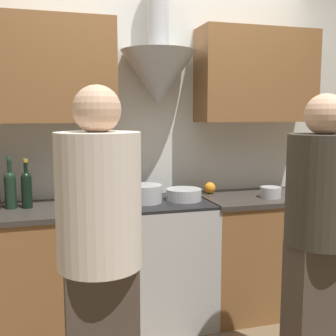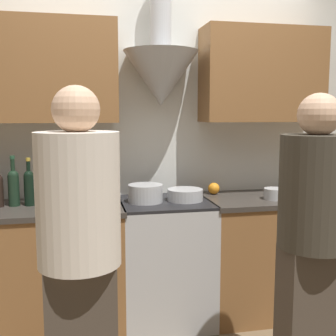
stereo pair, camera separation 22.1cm
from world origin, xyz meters
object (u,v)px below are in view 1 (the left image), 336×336
(stock_pot, at_px, (145,194))
(saucepan, at_px, (271,192))
(wine_bottle_4, at_px, (10,188))
(person_foreground_left, at_px, (100,262))
(stove_range, at_px, (164,260))
(wine_bottle_5, at_px, (27,188))
(orange_fruit, at_px, (210,188))
(person_foreground_right, at_px, (320,232))
(mixing_bowl, at_px, (184,194))

(stock_pot, distance_m, saucepan, 0.94)
(wine_bottle_4, xyz_separation_m, saucepan, (1.82, -0.16, -0.10))
(saucepan, relative_size, person_foreground_left, 0.10)
(stock_pot, relative_size, person_foreground_left, 0.15)
(wine_bottle_4, bearing_deg, stove_range, -2.73)
(wine_bottle_5, relative_size, orange_fruit, 3.63)
(person_foreground_left, bearing_deg, saucepan, 36.57)
(saucepan, distance_m, person_foreground_right, 0.89)
(stove_range, xyz_separation_m, wine_bottle_5, (-0.93, 0.04, 0.58))
(wine_bottle_5, height_order, stock_pot, wine_bottle_5)
(mixing_bowl, bearing_deg, stove_range, 173.83)
(person_foreground_right, bearing_deg, mixing_bowl, 114.97)
(stock_pot, relative_size, saucepan, 1.57)
(orange_fruit, bearing_deg, person_foreground_right, -81.50)
(wine_bottle_5, bearing_deg, stove_range, -2.42)
(wine_bottle_4, height_order, person_foreground_right, person_foreground_right)
(wine_bottle_5, xyz_separation_m, mixing_bowl, (1.07, -0.05, -0.09))
(wine_bottle_4, relative_size, wine_bottle_5, 1.05)
(stove_range, height_order, person_foreground_left, person_foreground_left)
(saucepan, distance_m, person_foreground_left, 1.73)
(stove_range, distance_m, orange_fruit, 0.67)
(mixing_bowl, relative_size, orange_fruit, 2.85)
(wine_bottle_5, bearing_deg, saucepan, -4.82)
(person_foreground_right, bearing_deg, person_foreground_left, -172.22)
(stock_pot, xyz_separation_m, orange_fruit, (0.56, 0.18, -0.02))
(stove_range, bearing_deg, person_foreground_left, -117.73)
(saucepan, bearing_deg, wine_bottle_5, 175.18)
(mixing_bowl, bearing_deg, wine_bottle_5, 177.07)
(wine_bottle_5, distance_m, mixing_bowl, 1.08)
(stove_range, height_order, person_foreground_right, person_foreground_right)
(stove_range, distance_m, person_foreground_right, 1.22)
(stock_pot, distance_m, person_foreground_right, 1.21)
(person_foreground_right, bearing_deg, orange_fruit, 98.50)
(wine_bottle_4, bearing_deg, person_foreground_right, -32.29)
(orange_fruit, xyz_separation_m, person_foreground_left, (-1.02, -1.31, -0.04))
(stock_pot, bearing_deg, mixing_bowl, -0.77)
(stove_range, distance_m, wine_bottle_4, 1.18)
(orange_fruit, bearing_deg, person_foreground_left, -127.88)
(orange_fruit, distance_m, saucepan, 0.46)
(wine_bottle_4, distance_m, stock_pot, 0.89)
(stove_range, bearing_deg, person_foreground_right, -58.79)
(stove_range, xyz_separation_m, stock_pot, (-0.14, -0.01, 0.50))
(stock_pot, xyz_separation_m, mixing_bowl, (0.29, -0.00, -0.02))
(person_foreground_right, bearing_deg, stock_pot, 127.33)
(wine_bottle_5, bearing_deg, wine_bottle_4, 174.44)
(wine_bottle_4, distance_m, saucepan, 1.83)
(stove_range, relative_size, saucepan, 5.74)
(saucepan, bearing_deg, wine_bottle_4, 175.13)
(stove_range, xyz_separation_m, saucepan, (0.79, -0.11, 0.48))
(person_foreground_left, height_order, person_foreground_right, person_foreground_left)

